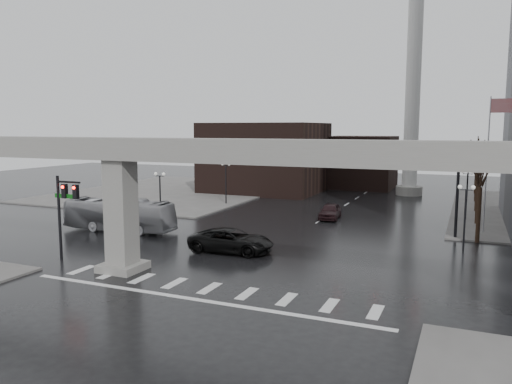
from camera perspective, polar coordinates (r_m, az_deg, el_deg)
ground at (r=30.67m, az=-4.42°, el=-10.37°), size 160.00×160.00×0.00m
sidewalk_nw at (r=74.03m, az=-9.31°, el=0.09°), size 28.00×36.00×0.15m
elevated_guideway at (r=28.75m, az=-2.32°, el=2.47°), size 48.00×2.60×8.70m
building_far_left at (r=73.38m, az=1.11°, el=3.98°), size 16.00×14.00×10.00m
building_far_mid at (r=79.57m, az=11.91°, el=3.37°), size 10.00×10.00×8.00m
smokestack at (r=72.35m, az=17.46°, el=10.22°), size 3.60×3.60×30.00m
signal_mast_arm at (r=45.01m, az=17.29°, el=2.57°), size 12.12×0.43×8.00m
signal_left_pole at (r=37.31m, az=-21.02°, el=-1.23°), size 2.30×0.30×6.00m
flagpole_assembly at (r=47.90m, az=25.32°, el=4.51°), size 2.06×0.12×12.00m
lamp_right_0 at (r=40.26m, az=22.82°, el=-1.58°), size 1.22×0.32×5.11m
lamp_right_1 at (r=54.15m, az=22.98°, el=0.57°), size 1.22×0.32×5.11m
lamp_right_2 at (r=68.09m, az=23.08°, el=1.84°), size 1.22×0.32×5.11m
lamp_left_0 at (r=48.56m, az=-10.91°, el=0.30°), size 1.22×0.32×5.11m
lamp_left_1 at (r=60.57m, az=-3.47°, el=1.81°), size 1.22×0.32×5.11m
lamp_left_2 at (r=73.30m, az=1.47°, el=2.78°), size 1.22×0.32×5.11m
tree_right_0 at (r=44.34m, az=24.17°, el=-1.77°), size 1.09×1.58×7.50m
tree_right_1 at (r=52.26m, az=24.06°, el=-0.40°), size 1.09×1.61×7.67m
tree_right_2 at (r=60.20m, az=23.98°, el=0.61°), size 1.10×1.63×7.85m
tree_right_3 at (r=68.15m, az=23.92°, el=1.39°), size 1.11×1.66×8.02m
tree_right_4 at (r=76.11m, az=23.88°, el=2.00°), size 1.12×1.69×8.19m
pickup_truck at (r=37.76m, az=-2.84°, el=-5.56°), size 6.58×3.39×1.78m
city_bus at (r=46.87m, az=-15.36°, el=-2.55°), size 10.72×3.05×2.95m
far_car at (r=51.89m, az=8.47°, el=-2.18°), size 2.31×4.84×1.60m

